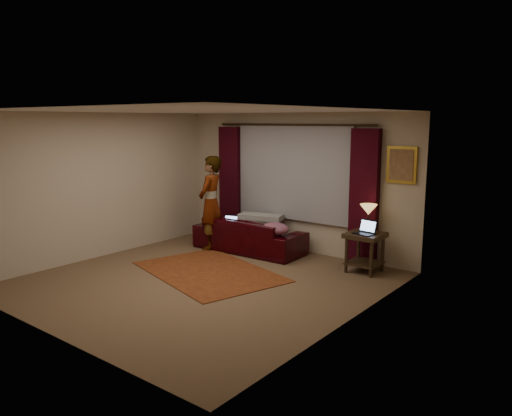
# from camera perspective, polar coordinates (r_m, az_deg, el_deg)

# --- Properties ---
(floor) EXTENTS (5.00, 5.00, 0.01)m
(floor) POSITION_cam_1_polar(r_m,az_deg,el_deg) (7.84, -6.05, -8.38)
(floor) COLOR brown
(floor) RESTS_ON ground
(ceiling) EXTENTS (5.00, 5.00, 0.02)m
(ceiling) POSITION_cam_1_polar(r_m,az_deg,el_deg) (7.45, -6.43, 11.01)
(ceiling) COLOR silver
(ceiling) RESTS_ON ground
(wall_back) EXTENTS (5.00, 0.02, 2.60)m
(wall_back) POSITION_cam_1_polar(r_m,az_deg,el_deg) (9.47, 4.38, 2.93)
(wall_back) COLOR #BCAB93
(wall_back) RESTS_ON ground
(wall_front) EXTENTS (5.00, 0.02, 2.60)m
(wall_front) POSITION_cam_1_polar(r_m,az_deg,el_deg) (6.04, -23.02, -1.91)
(wall_front) COLOR #BCAB93
(wall_front) RESTS_ON ground
(wall_left) EXTENTS (0.02, 5.00, 2.60)m
(wall_left) POSITION_cam_1_polar(r_m,az_deg,el_deg) (9.44, -17.19, 2.49)
(wall_left) COLOR #BCAB93
(wall_left) RESTS_ON ground
(wall_right) EXTENTS (0.02, 5.00, 2.60)m
(wall_right) POSITION_cam_1_polar(r_m,az_deg,el_deg) (6.09, 10.90, -1.19)
(wall_right) COLOR #BCAB93
(wall_right) RESTS_ON ground
(sheer_curtain) EXTENTS (2.50, 0.05, 1.80)m
(sheer_curtain) POSITION_cam_1_polar(r_m,az_deg,el_deg) (9.40, 4.19, 4.11)
(sheer_curtain) COLOR gray
(sheer_curtain) RESTS_ON wall_back
(drape_left) EXTENTS (0.50, 0.14, 2.30)m
(drape_left) POSITION_cam_1_polar(r_m,az_deg,el_deg) (10.30, -2.94, 2.85)
(drape_left) COLOR black
(drape_left) RESTS_ON floor
(drape_right) EXTENTS (0.50, 0.14, 2.30)m
(drape_right) POSITION_cam_1_polar(r_m,az_deg,el_deg) (8.65, 12.25, 1.26)
(drape_right) COLOR black
(drape_right) RESTS_ON floor
(curtain_rod) EXTENTS (0.04, 0.04, 3.40)m
(curtain_rod) POSITION_cam_1_polar(r_m,az_deg,el_deg) (9.31, 4.09, 9.48)
(curtain_rod) COLOR #2F2011
(curtain_rod) RESTS_ON wall_back
(picture_frame) EXTENTS (0.50, 0.04, 0.60)m
(picture_frame) POSITION_cam_1_polar(r_m,az_deg,el_deg) (8.42, 16.32, 4.76)
(picture_frame) COLOR #B38B2B
(picture_frame) RESTS_ON wall_back
(sofa) EXTENTS (2.19, 1.01, 0.87)m
(sofa) POSITION_cam_1_polar(r_m,az_deg,el_deg) (9.45, -0.79, -2.37)
(sofa) COLOR black
(sofa) RESTS_ON floor
(throw_blanket) EXTENTS (0.90, 0.57, 0.10)m
(throw_blanket) POSITION_cam_1_polar(r_m,az_deg,el_deg) (9.49, 0.54, 0.40)
(throw_blanket) COLOR gray
(throw_blanket) RESTS_ON sofa
(clothing_pile) EXTENTS (0.56, 0.46, 0.22)m
(clothing_pile) POSITION_cam_1_polar(r_m,az_deg,el_deg) (8.89, 2.22, -2.44)
(clothing_pile) COLOR #7E455A
(clothing_pile) RESTS_ON sofa
(laptop_sofa) EXTENTS (0.37, 0.39, 0.21)m
(laptop_sofa) POSITION_cam_1_polar(r_m,az_deg,el_deg) (9.54, -3.09, -1.62)
(laptop_sofa) COLOR black
(laptop_sofa) RESTS_ON sofa
(area_rug) EXTENTS (2.83, 2.27, 0.01)m
(area_rug) POSITION_cam_1_polar(r_m,az_deg,el_deg) (8.30, -5.40, -7.24)
(area_rug) COLOR #672E13
(area_rug) RESTS_ON floor
(end_table) EXTENTS (0.57, 0.57, 0.65)m
(end_table) POSITION_cam_1_polar(r_m,az_deg,el_deg) (8.38, 12.31, -4.99)
(end_table) COLOR black
(end_table) RESTS_ON floor
(tiffany_lamp) EXTENTS (0.36, 0.36, 0.45)m
(tiffany_lamp) POSITION_cam_1_polar(r_m,az_deg,el_deg) (8.38, 12.69, -1.12)
(tiffany_lamp) COLOR #A87C3C
(tiffany_lamp) RESTS_ON end_table
(laptop_table) EXTENTS (0.37, 0.39, 0.23)m
(laptop_table) POSITION_cam_1_polar(r_m,az_deg,el_deg) (8.18, 12.24, -2.18)
(laptop_table) COLOR black
(laptop_table) RESTS_ON end_table
(person) EXTENTS (0.67, 0.67, 1.80)m
(person) POSITION_cam_1_polar(r_m,az_deg,el_deg) (9.57, -5.19, 0.58)
(person) COLOR gray
(person) RESTS_ON floor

